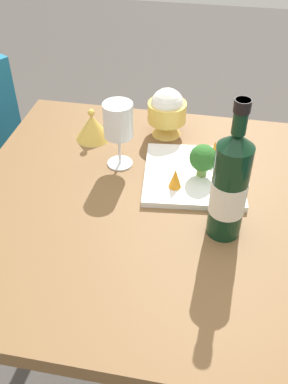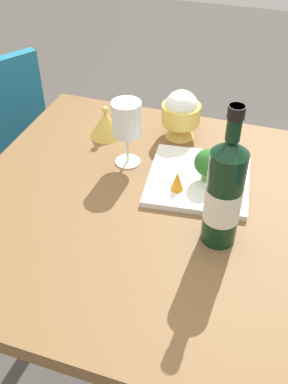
{
  "view_description": "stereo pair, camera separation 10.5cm",
  "coord_description": "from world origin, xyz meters",
  "px_view_note": "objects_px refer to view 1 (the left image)",
  "views": [
    {
      "loc": [
        -0.79,
        -0.15,
        1.45
      ],
      "look_at": [
        0.0,
        0.0,
        0.78
      ],
      "focal_mm": 41.62,
      "sensor_mm": 36.0,
      "label": 1
    },
    {
      "loc": [
        -0.77,
        -0.25,
        1.45
      ],
      "look_at": [
        0.0,
        0.0,
        0.78
      ],
      "focal_mm": 41.62,
      "sensor_mm": 36.0,
      "label": 2
    }
  ],
  "objects_px": {
    "rice_bowl": "(167,111)",
    "serving_plate": "(194,175)",
    "rice_bowl_lid": "(92,127)",
    "carrot_garnish_right": "(214,151)",
    "broccoli_floret": "(203,159)",
    "carrot_garnish_left": "(175,178)",
    "wine_glass": "(118,122)",
    "wine_bottle": "(230,186)"
  },
  "relations": [
    {
      "from": "rice_bowl",
      "to": "serving_plate",
      "type": "relative_size",
      "value": 0.51
    },
    {
      "from": "rice_bowl_lid",
      "to": "serving_plate",
      "type": "xyz_separation_m",
      "value": [
        -0.13,
        -0.3,
        -0.03
      ]
    },
    {
      "from": "serving_plate",
      "to": "carrot_garnish_right",
      "type": "distance_m",
      "value": 0.09
    },
    {
      "from": "rice_bowl_lid",
      "to": "carrot_garnish_right",
      "type": "height_order",
      "value": "rice_bowl_lid"
    },
    {
      "from": "broccoli_floret",
      "to": "carrot_garnish_left",
      "type": "relative_size",
      "value": 1.67
    },
    {
      "from": "rice_bowl",
      "to": "serving_plate",
      "type": "bearing_deg",
      "value": -152.62
    },
    {
      "from": "broccoli_floret",
      "to": "wine_glass",
      "type": "bearing_deg",
      "value": 82.79
    },
    {
      "from": "wine_bottle",
      "to": "carrot_garnish_left",
      "type": "height_order",
      "value": "wine_bottle"
    },
    {
      "from": "rice_bowl",
      "to": "broccoli_floret",
      "type": "relative_size",
      "value": 1.65
    },
    {
      "from": "wine_glass",
      "to": "rice_bowl_lid",
      "type": "bearing_deg",
      "value": 44.02
    },
    {
      "from": "wine_glass",
      "to": "broccoli_floret",
      "type": "height_order",
      "value": "wine_glass"
    },
    {
      "from": "rice_bowl",
      "to": "broccoli_floret",
      "type": "height_order",
      "value": "rice_bowl"
    },
    {
      "from": "wine_glass",
      "to": "broccoli_floret",
      "type": "distance_m",
      "value": 0.23
    },
    {
      "from": "rice_bowl_lid",
      "to": "serving_plate",
      "type": "relative_size",
      "value": 0.36
    },
    {
      "from": "wine_bottle",
      "to": "serving_plate",
      "type": "distance_m",
      "value": 0.23
    },
    {
      "from": "carrot_garnish_right",
      "to": "serving_plate",
      "type": "bearing_deg",
      "value": 145.3
    },
    {
      "from": "rice_bowl",
      "to": "rice_bowl_lid",
      "type": "bearing_deg",
      "value": 106.9
    },
    {
      "from": "wine_glass",
      "to": "rice_bowl",
      "type": "relative_size",
      "value": 1.26
    },
    {
      "from": "wine_bottle",
      "to": "rice_bowl_lid",
      "type": "height_order",
      "value": "wine_bottle"
    },
    {
      "from": "rice_bowl_lid",
      "to": "carrot_garnish_right",
      "type": "xyz_separation_m",
      "value": [
        -0.07,
        -0.35,
        0.01
      ]
    },
    {
      "from": "serving_plate",
      "to": "carrot_garnish_right",
      "type": "height_order",
      "value": "carrot_garnish_right"
    },
    {
      "from": "wine_bottle",
      "to": "broccoli_floret",
      "type": "height_order",
      "value": "wine_bottle"
    },
    {
      "from": "rice_bowl_lid",
      "to": "carrot_garnish_left",
      "type": "height_order",
      "value": "rice_bowl_lid"
    },
    {
      "from": "carrot_garnish_left",
      "to": "carrot_garnish_right",
      "type": "relative_size",
      "value": 0.88
    },
    {
      "from": "rice_bowl_lid",
      "to": "broccoli_floret",
      "type": "height_order",
      "value": "broccoli_floret"
    },
    {
      "from": "wine_glass",
      "to": "broccoli_floret",
      "type": "xyz_separation_m",
      "value": [
        -0.03,
        -0.22,
        -0.06
      ]
    },
    {
      "from": "rice_bowl",
      "to": "rice_bowl_lid",
      "type": "height_order",
      "value": "rice_bowl"
    },
    {
      "from": "rice_bowl",
      "to": "carrot_garnish_right",
      "type": "bearing_deg",
      "value": -131.5
    },
    {
      "from": "rice_bowl_lid",
      "to": "broccoli_floret",
      "type": "distance_m",
      "value": 0.35
    },
    {
      "from": "carrot_garnish_left",
      "to": "carrot_garnish_right",
      "type": "height_order",
      "value": "carrot_garnish_right"
    },
    {
      "from": "wine_glass",
      "to": "broccoli_floret",
      "type": "bearing_deg",
      "value": -97.21
    },
    {
      "from": "broccoli_floret",
      "to": "wine_bottle",
      "type": "bearing_deg",
      "value": -159.8
    },
    {
      "from": "serving_plate",
      "to": "wine_glass",
      "type": "bearing_deg",
      "value": 83.38
    },
    {
      "from": "broccoli_floret",
      "to": "rice_bowl_lid",
      "type": "bearing_deg",
      "value": 67.17
    },
    {
      "from": "wine_glass",
      "to": "carrot_garnish_left",
      "type": "xyz_separation_m",
      "value": [
        -0.09,
        -0.16,
        -0.09
      ]
    },
    {
      "from": "carrot_garnish_left",
      "to": "rice_bowl",
      "type": "bearing_deg",
      "value": 13.1
    },
    {
      "from": "rice_bowl",
      "to": "carrot_garnish_left",
      "type": "height_order",
      "value": "rice_bowl"
    },
    {
      "from": "wine_glass",
      "to": "serving_plate",
      "type": "relative_size",
      "value": 0.65
    },
    {
      "from": "rice_bowl_lid",
      "to": "carrot_garnish_left",
      "type": "distance_m",
      "value": 0.33
    },
    {
      "from": "rice_bowl",
      "to": "broccoli_floret",
      "type": "xyz_separation_m",
      "value": [
        -0.2,
        -0.12,
        -0.01
      ]
    },
    {
      "from": "wine_bottle",
      "to": "rice_bowl",
      "type": "xyz_separation_m",
      "value": [
        0.37,
        0.18,
        -0.05
      ]
    },
    {
      "from": "rice_bowl",
      "to": "carrot_garnish_right",
      "type": "distance_m",
      "value": 0.2
    }
  ]
}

